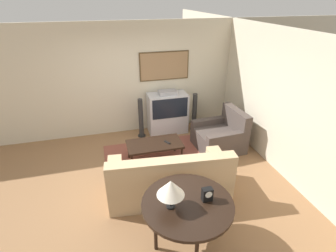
% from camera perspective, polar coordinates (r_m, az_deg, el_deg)
% --- Properties ---
extents(ground_plane, '(12.00, 12.00, 0.00)m').
position_cam_1_polar(ground_plane, '(5.22, -4.60, -11.27)').
color(ground_plane, '#8E6642').
extents(wall_back, '(12.00, 0.10, 2.70)m').
position_cam_1_polar(wall_back, '(6.49, -8.53, 9.93)').
color(wall_back, beige).
rests_on(wall_back, ground_plane).
extents(wall_right, '(0.06, 12.00, 2.70)m').
position_cam_1_polar(wall_right, '(5.55, 22.67, 5.09)').
color(wall_right, beige).
rests_on(wall_right, ground_plane).
extents(area_rug, '(2.23, 1.65, 0.01)m').
position_cam_1_polar(area_rug, '(5.75, -2.28, -7.10)').
color(area_rug, brown).
rests_on(area_rug, ground_plane).
extents(tv, '(0.97, 0.50, 1.11)m').
position_cam_1_polar(tv, '(6.62, -0.10, 2.90)').
color(tv, silver).
rests_on(tv, ground_plane).
extents(couch, '(2.15, 1.08, 0.94)m').
position_cam_1_polar(couch, '(4.63, 0.27, -11.63)').
color(couch, tan).
rests_on(couch, ground_plane).
extents(armchair, '(1.05, 1.02, 0.91)m').
position_cam_1_polar(armchair, '(6.12, 11.34, -2.22)').
color(armchair, '#473D38').
rests_on(armchair, ground_plane).
extents(coffee_table, '(1.14, 0.61, 0.44)m').
position_cam_1_polar(coffee_table, '(5.48, -2.95, -4.15)').
color(coffee_table, black).
rests_on(coffee_table, ground_plane).
extents(console_table, '(1.20, 1.20, 0.81)m').
position_cam_1_polar(console_table, '(3.57, 4.28, -17.07)').
color(console_table, black).
rests_on(console_table, ground_plane).
extents(table_lamp, '(0.35, 0.35, 0.41)m').
position_cam_1_polar(table_lamp, '(3.26, 0.59, -13.37)').
color(table_lamp, black).
rests_on(table_lamp, console_table).
extents(mantel_clock, '(0.13, 0.10, 0.18)m').
position_cam_1_polar(mantel_clock, '(3.53, 8.53, -14.50)').
color(mantel_clock, black).
rests_on(mantel_clock, console_table).
extents(remote, '(0.12, 0.16, 0.02)m').
position_cam_1_polar(remote, '(5.47, -0.18, -3.54)').
color(remote, black).
rests_on(remote, coffee_table).
extents(speaker_tower_left, '(0.20, 0.20, 0.99)m').
position_cam_1_polar(speaker_tower_left, '(6.44, -5.91, 1.51)').
color(speaker_tower_left, black).
rests_on(speaker_tower_left, ground_plane).
extents(speaker_tower_right, '(0.20, 0.20, 0.99)m').
position_cam_1_polar(speaker_tower_right, '(6.77, 5.77, 2.82)').
color(speaker_tower_right, black).
rests_on(speaker_tower_right, ground_plane).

